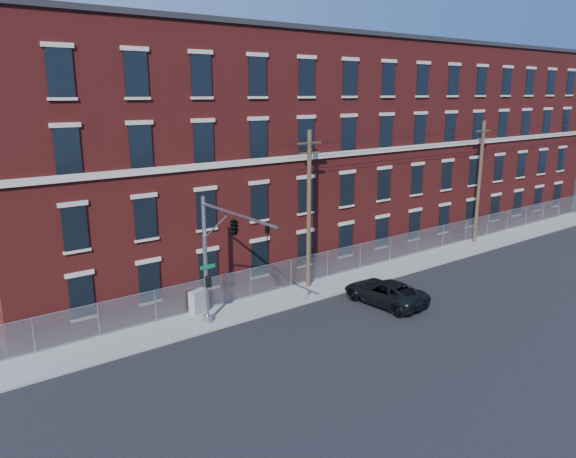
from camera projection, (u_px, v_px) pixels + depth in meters
The scene contains 10 objects.
ground at pixel (345, 324), 30.07m from camera, with size 140.00×140.00×0.00m, color black.
sidewalk at pixel (417, 261), 40.96m from camera, with size 65.00×3.00×0.12m, color gray.
mill_building at pixel (339, 144), 45.90m from camera, with size 55.30×14.32×16.30m.
chain_link_fence at pixel (404, 245), 41.72m from camera, with size 59.06×0.06×1.85m.
traffic_signal_mast at pixel (227, 238), 26.93m from camera, with size 0.90×6.75×7.00m.
utility_pole_near at pixel (309, 207), 34.28m from camera, with size 1.80×0.28×10.00m.
utility_pole_mid at pixel (479, 180), 44.83m from camera, with size 1.80×0.28×10.00m.
overhead_wires at pixel (483, 133), 43.92m from camera, with size 40.00×0.62×0.62m.
pickup_truck at pixel (385, 292), 32.78m from camera, with size 2.42×5.25×1.46m, color black.
utility_cabinet at pixel (199, 301), 31.15m from camera, with size 1.06×0.53×1.33m, color gray.
Camera 1 is at (-19.34, -20.36, 12.32)m, focal length 34.27 mm.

